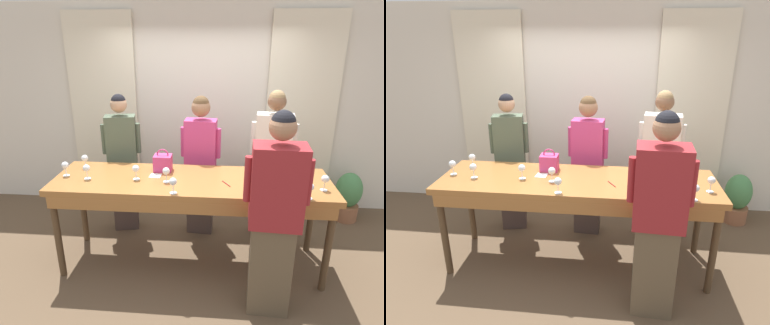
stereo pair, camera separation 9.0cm
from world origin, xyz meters
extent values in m
plane|color=brown|center=(0.00, 0.00, 0.00)|extent=(18.00, 18.00, 0.00)
cube|color=silver|center=(0.00, 1.50, 1.40)|extent=(12.00, 0.06, 2.80)
cube|color=#EFE5C6|center=(-1.35, 1.44, 1.34)|extent=(0.93, 0.03, 2.69)
cube|color=#EFE5C6|center=(1.35, 1.44, 1.34)|extent=(0.93, 0.03, 2.69)
cube|color=#9E6633|center=(0.00, 0.00, 0.98)|extent=(2.82, 0.81, 0.06)
cube|color=#9E6633|center=(0.00, -0.39, 0.89)|extent=(2.70, 0.03, 0.12)
cylinder|color=#4C3823|center=(-1.33, -0.33, 0.47)|extent=(0.07, 0.07, 0.95)
cylinder|color=#4C3823|center=(1.33, -0.33, 0.47)|extent=(0.07, 0.07, 0.95)
cylinder|color=#4C3823|center=(-1.33, 0.33, 0.47)|extent=(0.07, 0.07, 0.95)
cylinder|color=#4C3823|center=(1.33, 0.33, 0.47)|extent=(0.07, 0.07, 0.95)
cylinder|color=black|center=(0.68, -0.06, 1.10)|extent=(0.07, 0.07, 0.19)
cone|color=black|center=(0.68, -0.06, 1.22)|extent=(0.07, 0.07, 0.04)
cylinder|color=black|center=(0.68, -0.06, 1.28)|extent=(0.03, 0.03, 0.08)
cylinder|color=white|center=(0.68, -0.06, 1.09)|extent=(0.07, 0.07, 0.08)
cube|color=#C63870|center=(-0.33, 0.21, 1.09)|extent=(0.19, 0.16, 0.17)
torus|color=#C63870|center=(-0.33, 0.21, 1.19)|extent=(0.13, 0.01, 0.13)
cylinder|color=white|center=(-1.19, 0.20, 1.01)|extent=(0.07, 0.07, 0.00)
cylinder|color=white|center=(-1.19, 0.20, 1.05)|extent=(0.01, 0.01, 0.08)
sphere|color=white|center=(-1.19, 0.20, 1.12)|extent=(0.07, 0.07, 0.07)
sphere|color=beige|center=(-1.19, 0.20, 1.11)|extent=(0.05, 0.05, 0.05)
cylinder|color=white|center=(0.63, 0.30, 1.01)|extent=(0.07, 0.07, 0.00)
cylinder|color=white|center=(0.63, 0.30, 1.05)|extent=(0.01, 0.01, 0.08)
sphere|color=white|center=(0.63, 0.30, 1.12)|extent=(0.07, 0.07, 0.07)
cylinder|color=white|center=(1.27, -0.16, 1.01)|extent=(0.07, 0.07, 0.00)
cylinder|color=white|center=(1.27, -0.16, 1.05)|extent=(0.01, 0.01, 0.08)
sphere|color=white|center=(1.27, -0.16, 1.12)|extent=(0.07, 0.07, 0.07)
cylinder|color=white|center=(-0.56, -0.05, 1.01)|extent=(0.07, 0.07, 0.00)
cylinder|color=white|center=(-0.56, -0.05, 1.05)|extent=(0.01, 0.01, 0.08)
sphere|color=white|center=(-0.56, -0.05, 1.12)|extent=(0.07, 0.07, 0.07)
cylinder|color=white|center=(-0.14, -0.34, 1.01)|extent=(0.07, 0.07, 0.00)
cylinder|color=white|center=(-0.14, -0.34, 1.05)|extent=(0.01, 0.01, 0.08)
sphere|color=white|center=(-0.14, -0.34, 1.12)|extent=(0.07, 0.07, 0.07)
cylinder|color=white|center=(-1.06, -0.08, 1.01)|extent=(0.07, 0.07, 0.00)
cylinder|color=white|center=(-1.06, -0.08, 1.05)|extent=(0.01, 0.01, 0.08)
sphere|color=white|center=(-1.06, -0.08, 1.12)|extent=(0.07, 0.07, 0.07)
cylinder|color=white|center=(-1.31, -0.02, 1.01)|extent=(0.07, 0.07, 0.00)
cylinder|color=white|center=(-1.31, -0.02, 1.05)|extent=(0.01, 0.01, 0.08)
sphere|color=white|center=(-1.31, -0.02, 1.12)|extent=(0.07, 0.07, 0.07)
cylinder|color=white|center=(1.09, -0.35, 1.01)|extent=(0.07, 0.07, 0.00)
cylinder|color=white|center=(1.09, -0.35, 1.05)|extent=(0.01, 0.01, 0.08)
sphere|color=white|center=(1.09, -0.35, 1.12)|extent=(0.07, 0.07, 0.07)
sphere|color=beige|center=(1.09, -0.35, 1.11)|extent=(0.05, 0.05, 0.05)
cylinder|color=white|center=(-0.24, -0.09, 1.01)|extent=(0.07, 0.07, 0.00)
cylinder|color=white|center=(-0.24, -0.09, 1.05)|extent=(0.01, 0.01, 0.08)
sphere|color=white|center=(-0.24, -0.09, 1.12)|extent=(0.07, 0.07, 0.07)
cube|color=white|center=(-0.38, 0.05, 1.01)|extent=(0.12, 0.12, 0.00)
cylinder|color=maroon|center=(0.35, -0.09, 1.01)|extent=(0.08, 0.13, 0.01)
cube|color=#473833|center=(-0.91, 0.67, 0.42)|extent=(0.33, 0.23, 0.84)
cube|color=#4C5B47|center=(-0.91, 0.67, 1.17)|extent=(0.39, 0.27, 0.66)
sphere|color=tan|center=(-0.91, 0.67, 1.63)|extent=(0.20, 0.20, 0.20)
sphere|color=black|center=(-0.91, 0.67, 1.66)|extent=(0.17, 0.17, 0.17)
cylinder|color=#4C5B47|center=(-0.71, 0.71, 1.22)|extent=(0.08, 0.08, 0.36)
cylinder|color=#4C5B47|center=(-1.10, 0.63, 1.22)|extent=(0.08, 0.08, 0.36)
cube|color=#473833|center=(0.05, 0.67, 0.41)|extent=(0.33, 0.20, 0.82)
cube|color=#C63D7A|center=(0.05, 0.67, 1.14)|extent=(0.38, 0.24, 0.65)
sphere|color=#9E7051|center=(0.05, 0.67, 1.61)|extent=(0.22, 0.22, 0.22)
sphere|color=brown|center=(0.05, 0.67, 1.65)|extent=(0.19, 0.19, 0.19)
cylinder|color=#C63D7A|center=(0.26, 0.65, 1.19)|extent=(0.08, 0.08, 0.36)
cylinder|color=#C63D7A|center=(-0.15, 0.69, 1.19)|extent=(0.08, 0.08, 0.36)
cube|color=#473833|center=(0.90, 0.67, 0.43)|extent=(0.38, 0.23, 0.87)
cube|color=silver|center=(0.90, 0.67, 1.21)|extent=(0.44, 0.27, 0.69)
sphere|color=brown|center=(0.90, 0.67, 1.69)|extent=(0.21, 0.21, 0.21)
sphere|color=#93754C|center=(0.90, 0.67, 1.73)|extent=(0.18, 0.18, 0.18)
cylinder|color=silver|center=(1.13, 0.64, 1.26)|extent=(0.08, 0.08, 0.38)
cylinder|color=silver|center=(0.67, 0.70, 1.26)|extent=(0.08, 0.08, 0.38)
cube|color=brown|center=(0.75, -0.63, 0.44)|extent=(0.38, 0.25, 0.89)
cube|color=maroon|center=(0.75, -0.63, 1.24)|extent=(0.44, 0.30, 0.70)
sphere|color=#9E7051|center=(0.75, -0.63, 1.73)|extent=(0.21, 0.21, 0.21)
sphere|color=black|center=(0.75, -0.63, 1.77)|extent=(0.19, 0.19, 0.19)
cylinder|color=maroon|center=(0.52, -0.61, 1.29)|extent=(0.07, 0.07, 0.39)
cylinder|color=maroon|center=(0.99, -0.64, 1.29)|extent=(0.07, 0.07, 0.39)
cylinder|color=#935B3D|center=(2.02, 1.13, 0.11)|extent=(0.31, 0.31, 0.22)
ellipsoid|color=#47844C|center=(2.02, 1.13, 0.44)|extent=(0.34, 0.34, 0.48)
camera|label=1|loc=(0.28, -3.19, 2.39)|focal=32.00mm
camera|label=2|loc=(0.37, -3.18, 2.39)|focal=32.00mm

